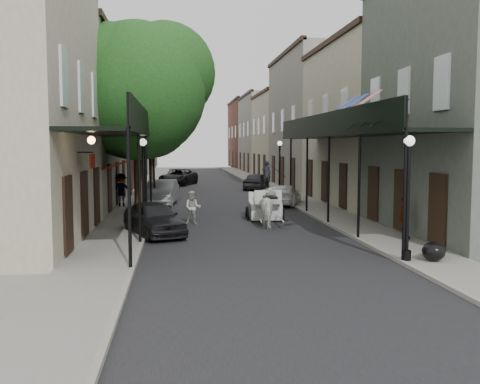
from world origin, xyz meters
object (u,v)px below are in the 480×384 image
object	(u,v)px
lamppost_left	(144,180)
tree_near	(145,86)
pedestrian_sidewalk_left	(121,190)
tree_far	(156,115)
lamppost_right_near	(408,196)
car_left_mid	(162,193)
lamppost_right_far	(280,168)
car_left_near	(154,218)
pedestrian_walking	(193,208)
car_right_near	(284,195)
car_right_far	(256,181)
pedestrian_sidewalk_right	(405,217)
horse	(270,207)
carriage	(264,196)
car_left_far	(178,177)

from	to	relation	value
lamppost_left	tree_near	bearing A→B (deg)	91.34
pedestrian_sidewalk_left	tree_near	bearing A→B (deg)	109.98
tree_far	pedestrian_sidewalk_left	size ratio (longest dim) A/B	4.65
lamppost_right_near	car_left_mid	size ratio (longest dim) A/B	0.82
lamppost_right_far	car_left_near	size ratio (longest dim) A/B	0.92
pedestrian_walking	car_right_near	size ratio (longest dim) A/B	0.37
car_right_far	pedestrian_sidewalk_right	bearing A→B (deg)	114.46
lamppost_left	horse	bearing A→B (deg)	-2.69
lamppost_right_far	pedestrian_sidewalk_right	bearing A→B (deg)	-84.75
car_left_near	car_right_near	xyz separation A→B (m)	(7.20, 10.00, -0.09)
lamppost_right_near	carriage	world-z (taller)	lamppost_right_near
pedestrian_sidewalk_left	car_left_mid	world-z (taller)	pedestrian_sidewalk_left
car_left_far	tree_far	bearing A→B (deg)	-86.07
carriage	car_right_far	bearing A→B (deg)	86.39
horse	tree_near	bearing A→B (deg)	-35.17
tree_far	carriage	size ratio (longest dim) A/B	3.03
pedestrian_sidewalk_right	pedestrian_walking	bearing A→B (deg)	78.10
lamppost_right_far	car_left_mid	xyz separation A→B (m)	(-7.70, -3.18, -1.31)
pedestrian_sidewalk_right	lamppost_right_near	bearing A→B (deg)	179.85
car_right_near	carriage	bearing A→B (deg)	89.14
tree_far	lamppost_right_far	xyz separation A→B (m)	(8.35, -6.18, -3.79)
car_left_near	car_right_far	xyz separation A→B (m)	(7.20, 21.20, -0.00)
car_left_mid	car_right_far	world-z (taller)	car_left_mid
car_left_far	lamppost_left	bearing A→B (deg)	-75.65
lamppost_right_near	horse	distance (m)	8.31
car_left_near	car_right_far	world-z (taller)	car_left_near
lamppost_left	pedestrian_sidewalk_right	bearing A→B (deg)	-24.64
horse	carriage	world-z (taller)	carriage
car_left_mid	car_right_near	bearing A→B (deg)	-0.23
tree_near	pedestrian_walking	xyz separation A→B (m)	(2.20, -3.33, -5.73)
carriage	lamppost_right_near	bearing A→B (deg)	-72.44
lamppost_left	lamppost_right_far	world-z (taller)	same
horse	car_left_far	size ratio (longest dim) A/B	0.38
tree_near	car_left_mid	distance (m)	7.41
lamppost_left	car_right_near	size ratio (longest dim) A/B	0.90
lamppost_right_far	car_right_near	bearing A→B (deg)	-97.13
tree_far	pedestrian_sidewalk_left	xyz separation A→B (m)	(-1.55, -10.82, -4.79)
carriage	pedestrian_sidewalk_left	bearing A→B (deg)	149.23
tree_far	lamppost_right_near	distance (m)	27.74
car_left_near	carriage	bearing A→B (deg)	19.76
tree_near	tree_far	world-z (taller)	tree_near
lamppost_left	pedestrian_sidewalk_left	distance (m)	7.62
car_right_far	car_left_far	bearing A→B (deg)	-22.69
lamppost_right_far	car_left_far	world-z (taller)	lamppost_right_far
lamppost_right_far	car_left_near	world-z (taller)	lamppost_right_far
lamppost_left	carriage	distance (m)	6.16
pedestrian_sidewalk_right	car_right_near	size ratio (longest dim) A/B	0.39
tree_near	lamppost_right_near	xyz separation A→B (m)	(8.30, -12.18, -4.44)
car_right_near	pedestrian_walking	bearing A→B (deg)	71.57
lamppost_left	car_left_mid	distance (m)	8.93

